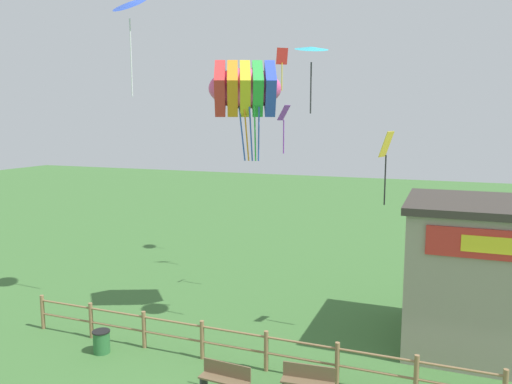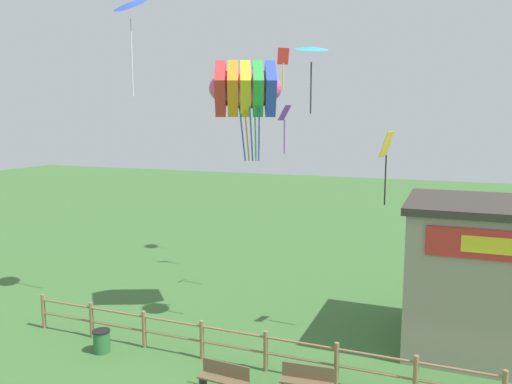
{
  "view_description": "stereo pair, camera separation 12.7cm",
  "coord_description": "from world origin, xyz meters",
  "px_view_note": "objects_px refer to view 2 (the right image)",
  "views": [
    {
      "loc": [
        6.04,
        -8.54,
        7.68
      ],
      "look_at": [
        0.0,
        7.15,
        5.28
      ],
      "focal_mm": 35.0,
      "sensor_mm": 36.0,
      "label": 1
    },
    {
      "loc": [
        6.15,
        -8.49,
        7.68
      ],
      "look_at": [
        0.0,
        7.15,
        5.28
      ],
      "focal_mm": 35.0,
      "sensor_mm": 36.0,
      "label": 2
    }
  ],
  "objects_px": {
    "park_bench_near_fence": "(224,378)",
    "kite_rainbow_parafoil": "(245,89)",
    "trash_bin": "(102,341)",
    "kite_blue_delta": "(130,6)",
    "park_bench_by_building": "(307,381)",
    "kite_yellow_diamond": "(386,154)",
    "kite_red_diamond": "(283,62)",
    "kite_cyan_delta": "(312,49)",
    "kite_purple_streamer": "(285,120)"
  },
  "relations": [
    {
      "from": "park_bench_near_fence",
      "to": "kite_rainbow_parafoil",
      "type": "xyz_separation_m",
      "value": [
        -1.49,
        5.18,
        8.39
      ]
    },
    {
      "from": "trash_bin",
      "to": "kite_rainbow_parafoil",
      "type": "relative_size",
      "value": 0.21
    },
    {
      "from": "kite_blue_delta",
      "to": "kite_rainbow_parafoil",
      "type": "bearing_deg",
      "value": 6.03
    },
    {
      "from": "park_bench_by_building",
      "to": "kite_yellow_diamond",
      "type": "distance_m",
      "value": 7.67
    },
    {
      "from": "kite_red_diamond",
      "to": "kite_blue_delta",
      "type": "xyz_separation_m",
      "value": [
        -4.25,
        -5.76,
        1.66
      ]
    },
    {
      "from": "trash_bin",
      "to": "kite_cyan_delta",
      "type": "distance_m",
      "value": 11.95
    },
    {
      "from": "park_bench_near_fence",
      "to": "kite_purple_streamer",
      "type": "relative_size",
      "value": 0.75
    },
    {
      "from": "park_bench_near_fence",
      "to": "park_bench_by_building",
      "type": "xyz_separation_m",
      "value": [
        2.23,
        0.72,
        0.0
      ]
    },
    {
      "from": "kite_red_diamond",
      "to": "kite_cyan_delta",
      "type": "relative_size",
      "value": 0.84
    },
    {
      "from": "kite_yellow_diamond",
      "to": "kite_cyan_delta",
      "type": "height_order",
      "value": "kite_cyan_delta"
    },
    {
      "from": "park_bench_near_fence",
      "to": "kite_cyan_delta",
      "type": "relative_size",
      "value": 0.65
    },
    {
      "from": "trash_bin",
      "to": "kite_red_diamond",
      "type": "distance_m",
      "value": 14.23
    },
    {
      "from": "kite_rainbow_parafoil",
      "to": "kite_yellow_diamond",
      "type": "xyz_separation_m",
      "value": [
        5.12,
        -0.06,
        -2.27
      ]
    },
    {
      "from": "kite_cyan_delta",
      "to": "kite_blue_delta",
      "type": "bearing_deg",
      "value": 177.58
    },
    {
      "from": "kite_blue_delta",
      "to": "kite_purple_streamer",
      "type": "distance_m",
      "value": 7.51
    },
    {
      "from": "trash_bin",
      "to": "kite_red_diamond",
      "type": "bearing_deg",
      "value": 72.08
    },
    {
      "from": "kite_yellow_diamond",
      "to": "kite_cyan_delta",
      "type": "distance_m",
      "value": 4.26
    },
    {
      "from": "kite_purple_streamer",
      "to": "park_bench_by_building",
      "type": "bearing_deg",
      "value": -66.82
    },
    {
      "from": "kite_yellow_diamond",
      "to": "kite_purple_streamer",
      "type": "bearing_deg",
      "value": 147.15
    },
    {
      "from": "kite_blue_delta",
      "to": "kite_yellow_diamond",
      "type": "xyz_separation_m",
      "value": [
        9.68,
        0.42,
        -5.45
      ]
    },
    {
      "from": "trash_bin",
      "to": "kite_purple_streamer",
      "type": "bearing_deg",
      "value": 61.08
    },
    {
      "from": "kite_blue_delta",
      "to": "kite_yellow_diamond",
      "type": "bearing_deg",
      "value": 2.51
    },
    {
      "from": "kite_rainbow_parafoil",
      "to": "kite_red_diamond",
      "type": "height_order",
      "value": "kite_red_diamond"
    },
    {
      "from": "kite_red_diamond",
      "to": "kite_cyan_delta",
      "type": "xyz_separation_m",
      "value": [
        3.0,
        -6.07,
        -0.37
      ]
    },
    {
      "from": "trash_bin",
      "to": "kite_cyan_delta",
      "type": "height_order",
      "value": "kite_cyan_delta"
    },
    {
      "from": "park_bench_near_fence",
      "to": "kite_rainbow_parafoil",
      "type": "distance_m",
      "value": 9.97
    },
    {
      "from": "kite_yellow_diamond",
      "to": "kite_purple_streamer",
      "type": "height_order",
      "value": "kite_purple_streamer"
    },
    {
      "from": "kite_red_diamond",
      "to": "kite_blue_delta",
      "type": "relative_size",
      "value": 0.5
    },
    {
      "from": "park_bench_near_fence",
      "to": "kite_cyan_delta",
      "type": "xyz_separation_m",
      "value": [
        1.2,
        4.4,
        9.54
      ]
    },
    {
      "from": "park_bench_by_building",
      "to": "kite_cyan_delta",
      "type": "relative_size",
      "value": 0.66
    },
    {
      "from": "kite_rainbow_parafoil",
      "to": "kite_purple_streamer",
      "type": "bearing_deg",
      "value": 78.89
    },
    {
      "from": "trash_bin",
      "to": "kite_purple_streamer",
      "type": "distance_m",
      "value": 11.04
    },
    {
      "from": "trash_bin",
      "to": "park_bench_near_fence",
      "type": "bearing_deg",
      "value": -9.63
    },
    {
      "from": "park_bench_by_building",
      "to": "trash_bin",
      "type": "bearing_deg",
      "value": 179.08
    },
    {
      "from": "park_bench_by_building",
      "to": "park_bench_near_fence",
      "type": "bearing_deg",
      "value": -162.08
    },
    {
      "from": "kite_yellow_diamond",
      "to": "kite_cyan_delta",
      "type": "xyz_separation_m",
      "value": [
        -2.43,
        -0.73,
        3.42
      ]
    },
    {
      "from": "kite_yellow_diamond",
      "to": "park_bench_by_building",
      "type": "bearing_deg",
      "value": -107.74
    },
    {
      "from": "park_bench_by_building",
      "to": "kite_rainbow_parafoil",
      "type": "relative_size",
      "value": 0.41
    },
    {
      "from": "kite_yellow_diamond",
      "to": "kite_cyan_delta",
      "type": "bearing_deg",
      "value": -163.29
    },
    {
      "from": "kite_red_diamond",
      "to": "kite_purple_streamer",
      "type": "xyz_separation_m",
      "value": [
        0.88,
        -2.4,
        -2.68
      ]
    },
    {
      "from": "kite_purple_streamer",
      "to": "kite_cyan_delta",
      "type": "distance_m",
      "value": 4.83
    },
    {
      "from": "kite_rainbow_parafoil",
      "to": "kite_red_diamond",
      "type": "relative_size",
      "value": 1.91
    },
    {
      "from": "park_bench_near_fence",
      "to": "kite_red_diamond",
      "type": "distance_m",
      "value": 14.53
    },
    {
      "from": "kite_yellow_diamond",
      "to": "kite_purple_streamer",
      "type": "distance_m",
      "value": 5.54
    },
    {
      "from": "kite_red_diamond",
      "to": "kite_blue_delta",
      "type": "height_order",
      "value": "kite_blue_delta"
    },
    {
      "from": "park_bench_near_fence",
      "to": "kite_rainbow_parafoil",
      "type": "bearing_deg",
      "value": 106.01
    },
    {
      "from": "kite_red_diamond",
      "to": "trash_bin",
      "type": "bearing_deg",
      "value": -107.92
    },
    {
      "from": "kite_red_diamond",
      "to": "kite_yellow_diamond",
      "type": "height_order",
      "value": "kite_red_diamond"
    },
    {
      "from": "kite_red_diamond",
      "to": "kite_purple_streamer",
      "type": "relative_size",
      "value": 0.96
    },
    {
      "from": "trash_bin",
      "to": "kite_red_diamond",
      "type": "relative_size",
      "value": 0.39
    }
  ]
}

